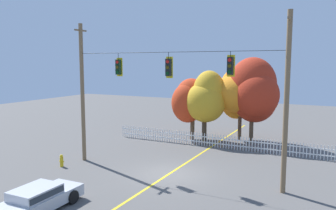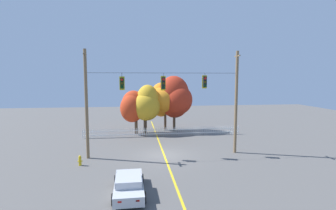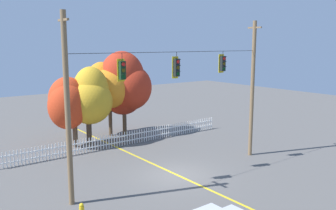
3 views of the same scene
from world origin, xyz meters
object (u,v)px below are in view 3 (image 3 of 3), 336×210
object	(u,v)px
traffic_signal_westbound_side	(223,63)
autumn_maple_far_west	(125,85)
traffic_signal_northbound_secondary	(122,70)
autumn_maple_near_fence	(68,103)
autumn_oak_far_east	(106,89)
autumn_maple_mid	(91,98)
traffic_signal_southbound_primary	(176,67)

from	to	relation	value
traffic_signal_westbound_side	autumn_maple_far_west	world-z (taller)	traffic_signal_westbound_side
traffic_signal_northbound_secondary	autumn_maple_near_fence	bearing A→B (deg)	85.31
autumn_oak_far_east	traffic_signal_westbound_side	bearing A→B (deg)	-76.43
autumn_oak_far_east	autumn_maple_mid	bearing A→B (deg)	-143.72
autumn_maple_mid	autumn_maple_far_west	distance (m)	3.92
autumn_maple_mid	autumn_maple_near_fence	bearing A→B (deg)	171.67
autumn_maple_mid	autumn_oak_far_east	xyz separation A→B (m)	(2.10, 1.54, 0.39)
traffic_signal_southbound_primary	autumn_maple_near_fence	size ratio (longest dim) A/B	0.28
autumn_oak_far_east	autumn_maple_far_west	distance (m)	1.66
traffic_signal_westbound_side	autumn_maple_mid	distance (m)	10.73
autumn_maple_near_fence	autumn_maple_far_west	size ratio (longest dim) A/B	0.75
autumn_maple_mid	traffic_signal_northbound_secondary	bearing A→B (deg)	-105.13
autumn_maple_mid	autumn_oak_far_east	distance (m)	2.63
traffic_signal_southbound_primary	traffic_signal_westbound_side	distance (m)	3.68
traffic_signal_westbound_side	autumn_maple_near_fence	distance (m)	11.85
traffic_signal_southbound_primary	autumn_maple_far_west	world-z (taller)	traffic_signal_southbound_primary
traffic_signal_northbound_secondary	traffic_signal_southbound_primary	xyz separation A→B (m)	(3.51, 0.00, -0.00)
autumn_oak_far_east	traffic_signal_northbound_secondary	bearing A→B (deg)	-113.11
traffic_signal_northbound_secondary	traffic_signal_southbound_primary	size ratio (longest dim) A/B	0.97
traffic_signal_southbound_primary	autumn_maple_near_fence	bearing A→B (deg)	106.12
traffic_signal_southbound_primary	autumn_maple_mid	distance (m)	9.67
traffic_signal_northbound_secondary	traffic_signal_westbound_side	world-z (taller)	same
traffic_signal_southbound_primary	autumn_oak_far_east	size ratio (longest dim) A/B	0.24
autumn_oak_far_east	autumn_maple_near_fence	bearing A→B (deg)	-161.33
autumn_maple_far_west	autumn_oak_far_east	bearing A→B (deg)	166.07
autumn_maple_mid	traffic_signal_westbound_side	bearing A→B (deg)	-63.01
traffic_signal_southbound_primary	autumn_oak_far_east	world-z (taller)	traffic_signal_southbound_primary
traffic_signal_northbound_secondary	traffic_signal_southbound_primary	distance (m)	3.51
autumn_maple_mid	autumn_oak_far_east	world-z (taller)	autumn_oak_far_east
traffic_signal_northbound_secondary	autumn_maple_far_west	world-z (taller)	traffic_signal_northbound_secondary
traffic_signal_westbound_side	autumn_maple_mid	xyz separation A→B (m)	(-4.70, 9.22, -2.84)
autumn_maple_near_fence	autumn_oak_far_east	distance (m)	4.08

